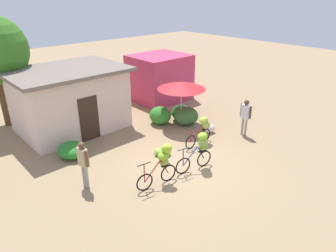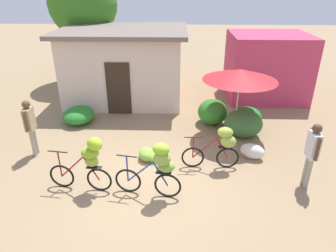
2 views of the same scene
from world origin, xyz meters
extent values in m
plane|color=#937957|center=(0.00, 0.00, 0.00)|extent=(60.00, 60.00, 0.00)
cube|color=beige|center=(-1.50, 6.25, 1.39)|extent=(4.61, 3.42, 2.78)
cube|color=#72665B|center=(-1.50, 6.25, 2.86)|extent=(5.11, 3.92, 0.16)
cube|color=#332319|center=(-1.50, 4.52, 1.00)|extent=(0.90, 0.06, 2.00)
cube|color=#C5375B|center=(4.50, 6.67, 1.35)|extent=(3.20, 2.80, 2.70)
cylinder|color=brown|center=(-3.74, 8.73, 1.37)|extent=(0.33, 0.33, 2.75)
sphere|color=#34711E|center=(-3.74, 8.73, 3.70)|extent=(3.19, 3.19, 3.19)
ellipsoid|color=#267B28|center=(-2.84, 3.65, 0.29)|extent=(1.11, 1.24, 0.58)
ellipsoid|color=#307C27|center=(1.97, 3.76, 0.44)|extent=(1.04, 1.14, 0.89)
ellipsoid|color=#38662F|center=(2.89, 2.83, 0.44)|extent=(1.24, 1.19, 0.88)
ellipsoid|color=#268329|center=(3.11, 3.41, 0.39)|extent=(1.04, 0.86, 0.77)
cylinder|color=beige|center=(2.65, 2.96, 1.07)|extent=(0.04, 0.04, 2.14)
cone|color=red|center=(2.65, 2.96, 2.04)|extent=(2.34, 2.34, 0.35)
torus|color=black|center=(-2.12, -0.13, 0.32)|extent=(0.64, 0.13, 0.64)
torus|color=black|center=(-1.15, -0.25, 0.32)|extent=(0.64, 0.13, 0.64)
cylinder|color=maroon|center=(-1.32, -0.23, 0.63)|extent=(0.37, 0.08, 0.64)
cylinder|color=maroon|center=(-1.80, -0.17, 0.63)|extent=(0.66, 0.12, 0.65)
cylinder|color=black|center=(-2.12, -0.13, 1.02)|extent=(0.50, 0.09, 0.03)
cylinder|color=maroon|center=(-2.12, -0.13, 0.67)|extent=(0.04, 0.04, 0.70)
cube|color=black|center=(-1.25, -0.24, 0.67)|extent=(0.37, 0.18, 0.02)
ellipsoid|color=#92A236|center=(-1.30, -0.19, 0.81)|extent=(0.40, 0.35, 0.27)
ellipsoid|color=#85B027|center=(-1.32, -0.19, 1.03)|extent=(0.42, 0.34, 0.28)
ellipsoid|color=#9BC027|center=(-1.18, -0.21, 1.29)|extent=(0.46, 0.42, 0.34)
torus|color=black|center=(-0.45, -0.28, 0.33)|extent=(0.65, 0.16, 0.65)
torus|color=black|center=(0.52, -0.44, 0.33)|extent=(0.65, 0.16, 0.65)
cylinder|color=navy|center=(0.35, -0.41, 0.64)|extent=(0.37, 0.10, 0.64)
cylinder|color=navy|center=(-0.13, -0.33, 0.64)|extent=(0.66, 0.15, 0.64)
cylinder|color=black|center=(-0.45, -0.28, 1.02)|extent=(0.50, 0.11, 0.03)
cylinder|color=navy|center=(-0.45, -0.28, 0.67)|extent=(0.04, 0.04, 0.69)
cube|color=black|center=(0.42, -0.43, 0.68)|extent=(0.38, 0.20, 0.02)
ellipsoid|color=#7DA241|center=(0.48, -0.39, 0.83)|extent=(0.42, 0.34, 0.28)
ellipsoid|color=#84A240|center=(0.39, -0.46, 1.08)|extent=(0.45, 0.38, 0.33)
ellipsoid|color=#86BE29|center=(0.37, -0.44, 1.32)|extent=(0.45, 0.39, 0.28)
torus|color=black|center=(1.16, 0.87, 0.31)|extent=(0.62, 0.06, 0.62)
torus|color=black|center=(2.11, 0.87, 0.31)|extent=(0.62, 0.06, 0.62)
cylinder|color=maroon|center=(1.95, 0.87, 0.62)|extent=(0.36, 0.04, 0.63)
cylinder|color=maroon|center=(1.47, 0.87, 0.62)|extent=(0.64, 0.04, 0.64)
cylinder|color=black|center=(1.16, 0.87, 0.93)|extent=(0.50, 0.03, 0.03)
cylinder|color=maroon|center=(1.16, 0.87, 0.62)|extent=(0.04, 0.04, 0.62)
cube|color=black|center=(2.02, 0.87, 0.65)|extent=(0.36, 0.14, 0.02)
ellipsoid|color=#90AB41|center=(2.09, 0.85, 0.83)|extent=(0.47, 0.40, 0.34)
ellipsoid|color=#98B33B|center=(2.00, 0.92, 1.07)|extent=(0.46, 0.39, 0.28)
ellipsoid|color=#86BC29|center=(-0.07, 1.18, 0.13)|extent=(0.52, 0.48, 0.26)
ellipsoid|color=#88C140|center=(-0.15, 1.31, 0.15)|extent=(0.64, 0.66, 0.30)
ellipsoid|color=#7BB13A|center=(-0.15, 1.18, 0.16)|extent=(0.59, 0.62, 0.33)
ellipsoid|color=#7EBF28|center=(-0.02, 1.20, 0.14)|extent=(0.66, 0.67, 0.27)
ellipsoid|color=silver|center=(2.91, 1.41, 0.22)|extent=(0.82, 0.70, 0.44)
cylinder|color=gray|center=(3.97, 0.05, 0.41)|extent=(0.11, 0.11, 0.83)
cylinder|color=gray|center=(3.97, 0.23, 0.41)|extent=(0.11, 0.11, 0.83)
cube|color=silver|center=(3.97, 0.14, 1.16)|extent=(0.21, 0.40, 0.66)
cylinder|color=#4C3321|center=(3.97, -0.11, 1.19)|extent=(0.08, 0.08, 0.59)
cylinder|color=#4C3321|center=(3.97, 0.39, 1.19)|extent=(0.08, 0.08, 0.59)
sphere|color=#4C3321|center=(3.97, 0.14, 1.60)|extent=(0.22, 0.22, 0.22)
cylinder|color=gray|center=(-3.47, 1.48, 0.41)|extent=(0.11, 0.11, 0.83)
cylinder|color=gray|center=(-3.46, 1.30, 0.41)|extent=(0.11, 0.11, 0.83)
cube|color=tan|center=(-3.46, 1.39, 1.16)|extent=(0.23, 0.41, 0.66)
cylinder|color=brown|center=(-3.48, 1.64, 1.19)|extent=(0.08, 0.08, 0.59)
cylinder|color=brown|center=(-3.45, 1.14, 1.19)|extent=(0.08, 0.08, 0.59)
sphere|color=brown|center=(-3.46, 1.39, 1.60)|extent=(0.22, 0.22, 0.22)
camera|label=1|loc=(-7.29, -6.93, 6.18)|focal=32.57mm
camera|label=2|loc=(0.72, -6.28, 4.73)|focal=32.56mm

